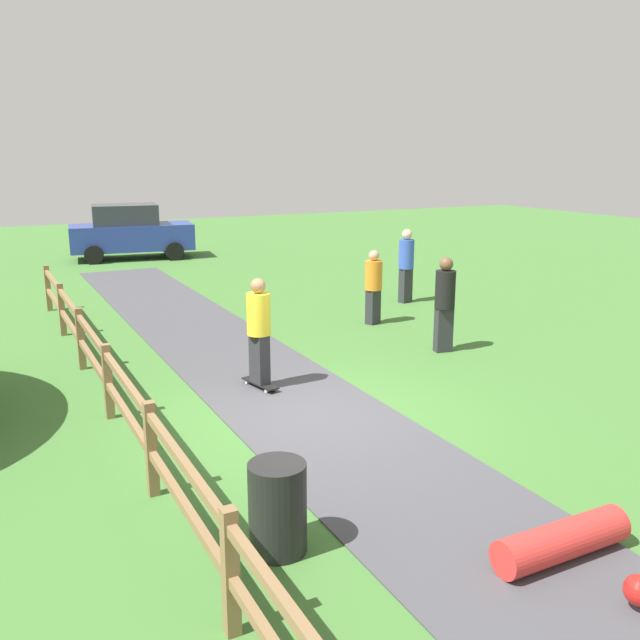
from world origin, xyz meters
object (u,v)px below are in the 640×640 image
(trash_bin, at_px, (278,507))
(parked_car_blue, at_px, (130,232))
(skater_fallen, at_px, (568,544))
(bystander_orange, at_px, (373,284))
(bystander_black, at_px, (445,300))
(skater_riding, at_px, (259,327))
(bystander_blue, at_px, (406,262))

(trash_bin, relative_size, parked_car_blue, 0.20)
(skater_fallen, height_order, bystander_orange, bystander_orange)
(bystander_black, xyz_separation_m, parked_car_blue, (-2.78, 14.58, -0.05))
(skater_fallen, bearing_deg, bystander_orange, 70.02)
(bystander_orange, bearing_deg, trash_bin, -126.90)
(skater_riding, relative_size, bystander_blue, 0.97)
(trash_bin, height_order, parked_car_blue, parked_car_blue)
(skater_fallen, relative_size, bystander_black, 0.80)
(bystander_black, bearing_deg, bystander_blue, 65.57)
(bystander_orange, xyz_separation_m, bystander_blue, (1.89, 1.54, 0.13))
(skater_fallen, relative_size, bystander_orange, 0.88)
(trash_bin, distance_m, skater_riding, 4.72)
(bystander_blue, bearing_deg, parked_car_blue, 113.63)
(trash_bin, bearing_deg, bystander_black, 40.96)
(bystander_orange, distance_m, bystander_blue, 2.44)
(skater_fallen, xyz_separation_m, bystander_black, (3.23, 6.24, 0.81))
(bystander_black, relative_size, parked_car_blue, 0.41)
(skater_fallen, bearing_deg, skater_riding, 96.88)
(bystander_black, bearing_deg, skater_fallen, -117.39)
(bystander_orange, bearing_deg, bystander_blue, 39.21)
(skater_riding, relative_size, bystander_black, 0.99)
(bystander_black, bearing_deg, trash_bin, -139.04)
(trash_bin, distance_m, bystander_blue, 11.52)
(trash_bin, xyz_separation_m, bystander_black, (5.54, 4.81, 0.56))
(bystander_black, bearing_deg, skater_riding, -174.19)
(bystander_black, bearing_deg, parked_car_blue, 100.81)
(skater_fallen, distance_m, bystander_orange, 9.31)
(trash_bin, relative_size, bystander_blue, 0.49)
(trash_bin, relative_size, skater_fallen, 0.62)
(skater_riding, bearing_deg, trash_bin, -109.97)
(skater_fallen, relative_size, parked_car_blue, 0.33)
(bystander_orange, xyz_separation_m, parked_car_blue, (-2.72, 12.09, 0.06))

